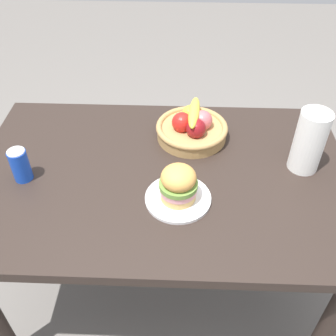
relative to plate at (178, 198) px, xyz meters
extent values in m
plane|color=slate|center=(-0.06, 0.13, -0.76)|extent=(8.00, 8.00, 0.00)
cube|color=#2D231E|center=(-0.06, 0.13, -0.03)|extent=(1.40, 0.90, 0.04)
cylinder|color=#2D231E|center=(0.56, -0.24, -0.40)|extent=(0.07, 0.07, 0.71)
cylinder|color=#2D231E|center=(-0.68, 0.50, -0.40)|extent=(0.07, 0.07, 0.71)
cylinder|color=#2D231E|center=(0.56, 0.50, -0.40)|extent=(0.07, 0.07, 0.71)
cylinder|color=white|center=(0.00, 0.00, 0.00)|extent=(0.23, 0.23, 0.01)
cylinder|color=#DBAD60|center=(0.00, 0.00, 0.02)|extent=(0.12, 0.12, 0.03)
cylinder|color=pink|center=(0.00, 0.00, 0.05)|extent=(0.13, 0.13, 0.02)
cylinder|color=olive|center=(0.00, 0.00, 0.07)|extent=(0.13, 0.13, 0.02)
ellipsoid|color=#DF9F4D|center=(0.00, 0.00, 0.10)|extent=(0.12, 0.12, 0.08)
cylinder|color=blue|center=(-0.56, 0.09, 0.05)|extent=(0.07, 0.07, 0.12)
cylinder|color=silver|center=(-0.56, 0.09, 0.12)|extent=(0.06, 0.06, 0.00)
cylinder|color=tan|center=(0.05, 0.35, 0.02)|extent=(0.28, 0.28, 0.05)
torus|color=tan|center=(0.05, 0.35, 0.04)|extent=(0.29, 0.29, 0.02)
sphere|color=#D16066|center=(0.09, 0.36, 0.07)|extent=(0.08, 0.08, 0.08)
sphere|color=gold|center=(0.04, 0.41, 0.07)|extent=(0.07, 0.07, 0.07)
sphere|color=red|center=(0.01, 0.35, 0.07)|extent=(0.08, 0.08, 0.08)
sphere|color=maroon|center=(0.06, 0.31, 0.07)|extent=(0.08, 0.08, 0.08)
ellipsoid|color=yellow|center=(0.05, 0.37, 0.10)|extent=(0.07, 0.22, 0.05)
cylinder|color=white|center=(0.46, 0.19, 0.11)|extent=(0.11, 0.11, 0.24)
camera|label=1|loc=(0.00, -0.93, 0.97)|focal=41.75mm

